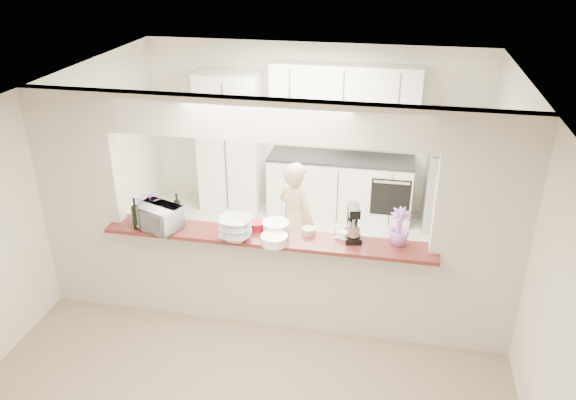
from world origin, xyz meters
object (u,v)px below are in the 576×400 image
(stand_mixer, at_px, (353,224))
(person, at_px, (296,220))
(refrigerator, at_px, (455,172))
(toaster_oven, at_px, (158,217))

(stand_mixer, height_order, person, person)
(refrigerator, relative_size, person, 1.15)
(refrigerator, bearing_deg, toaster_oven, -139.33)
(refrigerator, height_order, person, refrigerator)
(toaster_oven, relative_size, person, 0.31)
(stand_mixer, bearing_deg, toaster_oven, -175.35)
(stand_mixer, bearing_deg, refrigerator, 65.07)
(toaster_oven, bearing_deg, stand_mixer, 25.63)
(person, bearing_deg, stand_mixer, 161.07)
(stand_mixer, xyz_separation_m, person, (-0.75, 0.95, -0.52))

